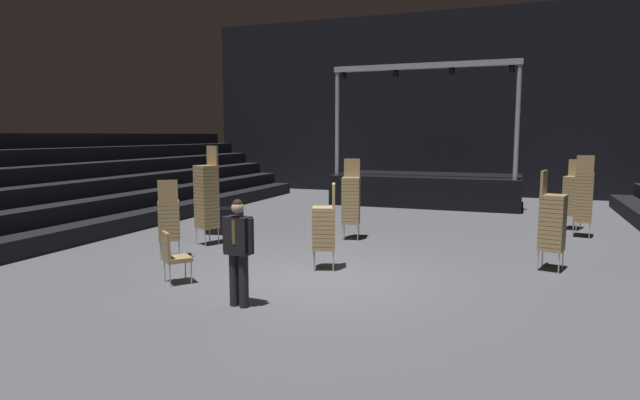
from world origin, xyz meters
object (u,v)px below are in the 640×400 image
(chair_stack_mid_right, at_px, (324,226))
(equipment_road_case, at_px, (224,221))
(man_with_tie, at_px, (238,247))
(loose_chair_near_man, at_px, (173,254))
(chair_stack_front_left, at_px, (583,196))
(chair_stack_mid_left, at_px, (207,196))
(chair_stack_front_right, at_px, (573,195))
(chair_stack_mid_centre, at_px, (552,221))
(stage_riser, at_px, (427,187))
(chair_stack_rear_left, at_px, (351,199))
(chair_stack_rear_right, at_px, (169,219))

(chair_stack_mid_right, bearing_deg, equipment_road_case, 37.12)
(man_with_tie, distance_m, loose_chair_near_man, 1.93)
(chair_stack_front_left, bearing_deg, chair_stack_mid_right, -126.47)
(chair_stack_mid_left, bearing_deg, chair_stack_front_right, -124.01)
(man_with_tie, distance_m, chair_stack_mid_centre, 6.19)
(stage_riser, height_order, loose_chair_near_man, stage_riser)
(stage_riser, xyz_separation_m, man_with_tie, (-0.67, -13.53, 0.32))
(chair_stack_front_left, distance_m, chair_stack_rear_left, 6.05)
(equipment_road_case, bearing_deg, chair_stack_front_left, 17.48)
(chair_stack_front_left, relative_size, chair_stack_rear_right, 1.25)
(chair_stack_front_right, xyz_separation_m, chair_stack_mid_left, (-8.47, -5.37, 0.21))
(loose_chair_near_man, bearing_deg, chair_stack_mid_right, 80.70)
(equipment_road_case, bearing_deg, chair_stack_mid_centre, -8.57)
(chair_stack_rear_left, xyz_separation_m, loose_chair_near_man, (-1.75, -5.04, -0.49))
(man_with_tie, bearing_deg, chair_stack_rear_right, -31.84)
(chair_stack_rear_right, xyz_separation_m, loose_chair_near_man, (1.28, -1.63, -0.33))
(chair_stack_mid_right, relative_size, chair_stack_mid_centre, 0.87)
(equipment_road_case, bearing_deg, chair_stack_front_right, 24.06)
(chair_stack_front_right, distance_m, chair_stack_mid_centre, 5.23)
(chair_stack_mid_centre, bearing_deg, chair_stack_front_left, -179.15)
(chair_stack_mid_centre, bearing_deg, chair_stack_mid_right, -56.88)
(chair_stack_front_left, distance_m, loose_chair_near_man, 10.44)
(chair_stack_rear_right, bearing_deg, loose_chair_near_man, -87.05)
(chair_stack_mid_centre, height_order, loose_chair_near_man, chair_stack_mid_centre)
(chair_stack_mid_left, height_order, chair_stack_rear_left, chair_stack_mid_left)
(chair_stack_front_right, distance_m, chair_stack_mid_right, 8.29)
(chair_stack_mid_left, relative_size, loose_chair_near_man, 2.53)
(chair_stack_front_left, height_order, chair_stack_mid_centre, chair_stack_front_left)
(man_with_tie, distance_m, chair_stack_mid_left, 4.96)
(chair_stack_front_right, bearing_deg, chair_stack_front_left, 118.25)
(stage_riser, height_order, chair_stack_mid_right, stage_riser)
(chair_stack_rear_left, bearing_deg, chair_stack_mid_centre, 148.64)
(stage_riser, relative_size, chair_stack_mid_left, 2.88)
(loose_chair_near_man, bearing_deg, equipment_road_case, 149.46)
(chair_stack_front_right, bearing_deg, stage_riser, -21.49)
(man_with_tie, xyz_separation_m, equipment_road_case, (-3.43, 5.32, -0.60))
(man_with_tie, bearing_deg, chair_stack_front_left, -118.13)
(chair_stack_mid_left, distance_m, chair_stack_mid_centre, 7.69)
(chair_stack_front_right, height_order, chair_stack_mid_centre, same)
(man_with_tie, height_order, chair_stack_rear_left, chair_stack_rear_left)
(chair_stack_front_left, distance_m, chair_stack_front_right, 1.13)
(chair_stack_mid_left, bearing_deg, chair_stack_mid_centre, -154.87)
(stage_riser, bearing_deg, chair_stack_mid_centre, -67.17)
(chair_stack_rear_left, height_order, chair_stack_rear_right, chair_stack_rear_left)
(stage_riser, xyz_separation_m, chair_stack_mid_centre, (3.96, -9.42, 0.35))
(stage_riser, distance_m, man_with_tie, 13.55)
(man_with_tie, relative_size, chair_stack_mid_right, 0.99)
(equipment_road_case, bearing_deg, chair_stack_mid_right, -34.67)
(chair_stack_mid_left, relative_size, chair_stack_mid_right, 1.40)
(chair_stack_front_left, xyz_separation_m, chair_stack_mid_centre, (-0.94, -4.05, -0.08))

